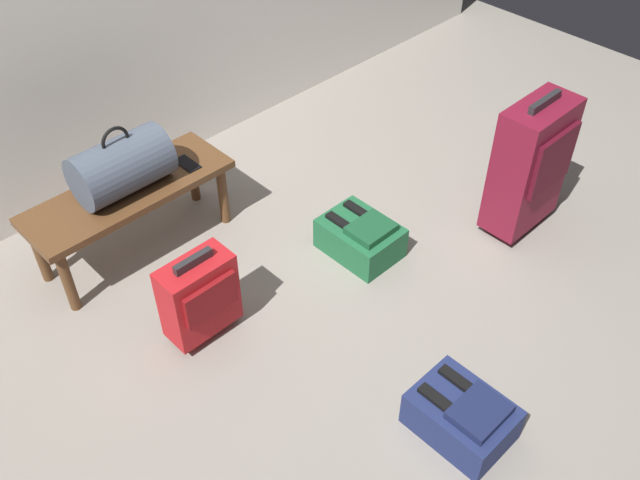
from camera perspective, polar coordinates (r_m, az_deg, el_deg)
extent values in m
plane|color=gray|center=(3.19, 0.83, -6.60)|extent=(6.60, 6.60, 0.00)
cube|color=brown|center=(3.41, -15.38, 3.85)|extent=(1.00, 0.36, 0.04)
cylinder|color=brown|center=(3.31, -19.90, -3.15)|extent=(0.05, 0.05, 0.35)
cylinder|color=brown|center=(3.61, -7.92, 3.68)|extent=(0.05, 0.05, 0.35)
cylinder|color=brown|center=(3.50, -21.92, -0.92)|extent=(0.05, 0.05, 0.35)
cylinder|color=brown|center=(3.78, -10.36, 5.43)|extent=(0.05, 0.05, 0.35)
cylinder|color=#475160|center=(3.32, -15.89, 5.81)|extent=(0.44, 0.26, 0.26)
torus|color=black|center=(3.24, -16.35, 7.79)|extent=(0.14, 0.02, 0.14)
cube|color=black|center=(3.48, -10.78, 6.14)|extent=(0.07, 0.14, 0.01)
cube|color=black|center=(3.48, -10.79, 6.20)|extent=(0.06, 0.13, 0.00)
cube|color=maroon|center=(3.57, 16.70, 5.90)|extent=(0.41, 0.21, 0.66)
cube|color=#500E1C|center=(3.48, 18.55, 6.12)|extent=(0.32, 0.02, 0.30)
cube|color=#262628|center=(3.38, 17.88, 10.67)|extent=(0.23, 0.03, 0.04)
cylinder|color=black|center=(3.71, 13.52, 1.11)|extent=(0.02, 0.05, 0.05)
cylinder|color=black|center=(3.91, 15.92, 3.01)|extent=(0.02, 0.05, 0.05)
cube|color=red|center=(3.01, -9.84, -4.52)|extent=(0.32, 0.16, 0.37)
cube|color=maroon|center=(2.92, -8.87, -4.86)|extent=(0.26, 0.02, 0.17)
cube|color=#262628|center=(2.87, -10.32, -1.72)|extent=(0.18, 0.03, 0.04)
cylinder|color=black|center=(3.17, -11.64, -7.58)|extent=(0.02, 0.05, 0.05)
cylinder|color=black|center=(3.24, -8.43, -5.54)|extent=(0.02, 0.05, 0.05)
cube|color=#1E6038|center=(3.46, 3.29, 0.16)|extent=(0.28, 0.38, 0.17)
cube|color=#184D2C|center=(3.36, 4.18, 0.91)|extent=(0.21, 0.17, 0.04)
cube|color=black|center=(3.39, 1.80, 1.39)|extent=(0.04, 0.19, 0.02)
cube|color=black|center=(3.46, 3.26, 2.34)|extent=(0.04, 0.19, 0.02)
cube|color=navy|center=(2.83, 11.43, -13.95)|extent=(0.28, 0.38, 0.17)
cube|color=#182045|center=(2.73, 12.86, -13.52)|extent=(0.21, 0.17, 0.04)
cube|color=black|center=(2.74, 9.77, -12.86)|extent=(0.04, 0.19, 0.02)
cube|color=black|center=(2.81, 11.40, -11.32)|extent=(0.04, 0.19, 0.02)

